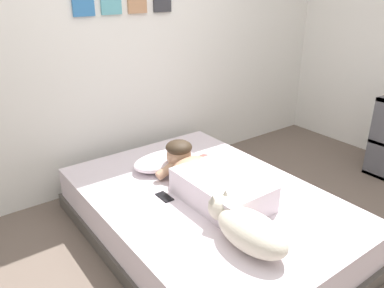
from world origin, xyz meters
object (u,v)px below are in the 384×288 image
at_px(coffee_cup, 205,160).
at_px(dog, 247,228).
at_px(person_lying, 209,179).
at_px(pillow, 164,161).
at_px(bed, 206,216).
at_px(cell_phone, 164,197).

bearing_deg(coffee_cup, dog, -114.83).
bearing_deg(person_lying, pillow, 93.39).
xyz_separation_m(person_lying, dog, (-0.18, -0.57, -0.00)).
xyz_separation_m(bed, cell_phone, (-0.26, 0.14, 0.18)).
distance_m(pillow, person_lying, 0.53).
bearing_deg(pillow, dog, -97.86).
distance_m(bed, cell_phone, 0.34).
height_order(bed, person_lying, person_lying).
bearing_deg(coffee_cup, cell_phone, -156.19).
relative_size(dog, coffee_cup, 4.60).
distance_m(person_lying, dog, 0.60).
bearing_deg(cell_phone, coffee_cup, 23.81).
bearing_deg(bed, cell_phone, 151.02).
relative_size(person_lying, dog, 1.60).
height_order(person_lying, coffee_cup, person_lying).
bearing_deg(person_lying, dog, -107.74).
bearing_deg(dog, coffee_cup, 65.17).
bearing_deg(cell_phone, dog, -81.69).
bearing_deg(cell_phone, person_lying, -24.35).
height_order(pillow, coffee_cup, pillow).
bearing_deg(bed, dog, -105.69).
bearing_deg(dog, pillow, 82.14).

